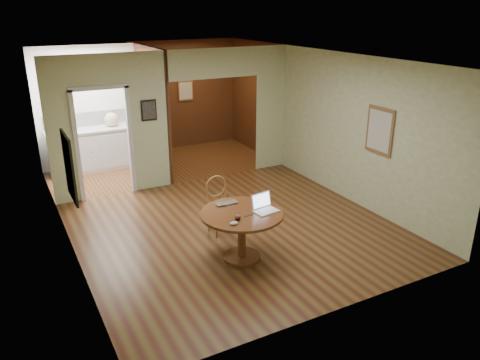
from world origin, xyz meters
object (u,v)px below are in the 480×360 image
chair (219,202)px  open_laptop (264,206)px  dining_table (242,225)px  closed_laptop (228,204)px

chair → open_laptop: bearing=-78.0°
dining_table → closed_laptop: (-0.06, 0.32, 0.21)m
chair → dining_table: bearing=-95.7°
chair → closed_laptop: size_ratio=2.87×
closed_laptop → open_laptop: bearing=-44.2°
dining_table → open_laptop: open_laptop is taller
dining_table → open_laptop: (0.32, -0.07, 0.26)m
chair → closed_laptop: chair is taller
chair → open_laptop: size_ratio=2.59×
chair → closed_laptop: bearing=-103.1°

